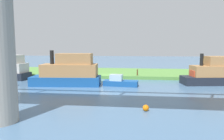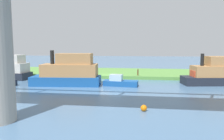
{
  "view_description": "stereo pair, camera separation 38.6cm",
  "coord_description": "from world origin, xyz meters",
  "views": [
    {
      "loc": [
        -4.95,
        31.83,
        5.05
      ],
      "look_at": [
        -1.64,
        5.0,
        2.0
      ],
      "focal_mm": 33.29,
      "sensor_mm": 36.0,
      "label": 1
    },
    {
      "loc": [
        -5.33,
        31.78,
        5.05
      ],
      "look_at": [
        -1.64,
        5.0,
        2.0
      ],
      "focal_mm": 33.29,
      "sensor_mm": 36.0,
      "label": 2
    }
  ],
  "objects": [
    {
      "name": "marker_buoy",
      "position": [
        -5.64,
        15.73,
        0.25
      ],
      "size": [
        0.5,
        0.5,
        0.5
      ],
      "primitive_type": "sphere",
      "color": "orange",
      "rests_on": "ground"
    },
    {
      "name": "mooring_post",
      "position": [
        -4.95,
        -1.06,
        0.99
      ],
      "size": [
        0.2,
        0.2,
        0.97
      ],
      "primitive_type": "cylinder",
      "color": "brown",
      "rests_on": "grassy_bank"
    },
    {
      "name": "riverboat_paddlewheel",
      "position": [
        4.04,
        5.78,
        1.69
      ],
      "size": [
        9.17,
        3.72,
        4.58
      ],
      "color": "#195199",
      "rests_on": "ground"
    },
    {
      "name": "person_on_bank",
      "position": [
        5.23,
        -2.09,
        1.2
      ],
      "size": [
        0.44,
        0.44,
        1.39
      ],
      "color": "#2D334C",
      "rests_on": "grassy_bank"
    },
    {
      "name": "grassy_bank",
      "position": [
        0.0,
        -6.0,
        0.25
      ],
      "size": [
        80.0,
        12.0,
        0.5
      ],
      "primitive_type": "cube",
      "color": "#5B9342",
      "rests_on": "ground"
    },
    {
      "name": "skiff_small",
      "position": [
        15.55,
        1.94,
        1.53
      ],
      "size": [
        8.32,
        3.46,
        4.14
      ],
      "color": "#1E232D",
      "rests_on": "ground"
    },
    {
      "name": "ground_plane",
      "position": [
        0.0,
        0.0,
        0.0
      ],
      "size": [
        160.0,
        160.0,
        0.0
      ],
      "primitive_type": "plane",
      "color": "#4C7093"
    },
    {
      "name": "pontoon_yellow",
      "position": [
        -2.69,
        5.44,
        0.52
      ],
      "size": [
        4.51,
        1.96,
        1.46
      ],
      "color": "#195199",
      "rests_on": "ground"
    },
    {
      "name": "houseboat_blue",
      "position": [
        -15.3,
        2.76,
        1.53
      ],
      "size": [
        8.43,
        3.92,
        4.14
      ],
      "color": "#1E232D",
      "rests_on": "ground"
    }
  ]
}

